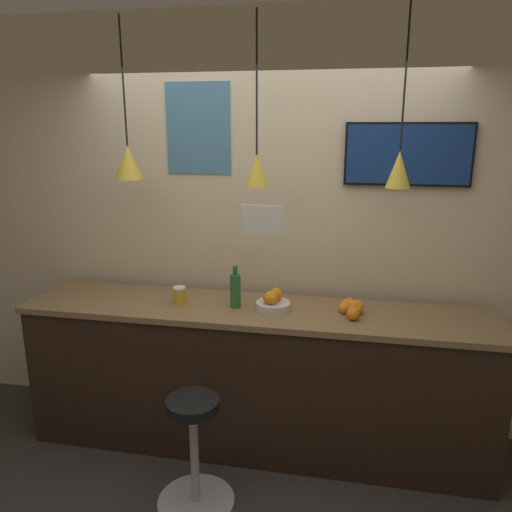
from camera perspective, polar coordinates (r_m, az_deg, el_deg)
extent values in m
plane|color=#33302D|center=(3.30, -2.15, -26.18)|extent=(14.00, 14.00, 0.00)
cube|color=beige|center=(3.53, 1.30, 3.19)|extent=(8.00, 0.06, 2.90)
cube|color=black|center=(3.48, 0.00, -14.01)|extent=(3.04, 0.57, 0.96)
cube|color=olive|center=(3.27, 0.00, -6.28)|extent=(3.08, 0.61, 0.04)
cylinder|color=#B7B7BC|center=(3.30, -6.85, -26.04)|extent=(0.45, 0.45, 0.02)
cylinder|color=#B7B7BC|center=(3.11, -7.04, -21.71)|extent=(0.05, 0.05, 0.60)
cylinder|color=black|center=(2.92, -7.25, -16.50)|extent=(0.30, 0.30, 0.06)
cylinder|color=beige|center=(3.22, 1.97, -5.73)|extent=(0.22, 0.22, 0.05)
sphere|color=orange|center=(3.19, 1.69, -4.72)|extent=(0.08, 0.08, 0.08)
sphere|color=orange|center=(3.18, 1.49, -4.81)|extent=(0.08, 0.08, 0.08)
sphere|color=orange|center=(3.24, 2.31, -4.37)|extent=(0.08, 0.08, 0.08)
sphere|color=orange|center=(3.17, 1.84, -4.92)|extent=(0.07, 0.07, 0.07)
sphere|color=orange|center=(3.20, 11.40, -6.01)|extent=(0.07, 0.07, 0.07)
sphere|color=orange|center=(3.20, 11.10, -5.82)|extent=(0.09, 0.09, 0.09)
sphere|color=orange|center=(3.11, 11.03, -6.50)|extent=(0.08, 0.08, 0.08)
sphere|color=orange|center=(3.21, 11.44, -5.88)|extent=(0.08, 0.08, 0.08)
sphere|color=orange|center=(3.21, 10.00, -5.92)|extent=(0.07, 0.07, 0.07)
sphere|color=orange|center=(3.27, 10.68, -5.39)|extent=(0.08, 0.08, 0.08)
sphere|color=orange|center=(3.25, 10.24, -5.57)|extent=(0.07, 0.07, 0.07)
sphere|color=orange|center=(3.24, 11.49, -5.65)|extent=(0.08, 0.08, 0.08)
cylinder|color=#286B33|center=(3.24, -2.37, -4.00)|extent=(0.07, 0.07, 0.22)
cylinder|color=#286B33|center=(3.20, -2.40, -1.64)|extent=(0.03, 0.03, 0.06)
cylinder|color=gold|center=(3.37, -8.73, -4.54)|extent=(0.08, 0.08, 0.10)
cylinder|color=white|center=(3.35, -8.77, -3.63)|extent=(0.09, 0.09, 0.01)
cylinder|color=black|center=(3.34, -14.95, 18.69)|extent=(0.01, 0.01, 0.77)
cone|color=gold|center=(3.34, -14.38, 10.29)|extent=(0.18, 0.18, 0.21)
sphere|color=#F9EFCC|center=(3.35, -14.29, 8.83)|extent=(0.04, 0.04, 0.04)
cylinder|color=black|center=(3.08, 0.09, 19.11)|extent=(0.01, 0.01, 0.82)
cone|color=gold|center=(3.08, 0.08, 9.73)|extent=(0.15, 0.15, 0.19)
sphere|color=#F9EFCC|center=(3.09, 0.08, 8.33)|extent=(0.04, 0.04, 0.04)
cylinder|color=black|center=(3.04, 16.71, 18.89)|extent=(0.01, 0.01, 0.78)
cone|color=gold|center=(3.04, 16.00, 9.48)|extent=(0.14, 0.14, 0.21)
sphere|color=#F9EFCC|center=(3.05, 15.89, 7.86)|extent=(0.04, 0.04, 0.04)
cube|color=black|center=(3.38, 16.97, 11.04)|extent=(0.79, 0.04, 0.40)
cube|color=navy|center=(3.36, 17.00, 11.02)|extent=(0.76, 0.01, 0.37)
cube|color=white|center=(2.86, 0.68, 4.18)|extent=(0.24, 0.01, 0.17)
cube|color=teal|center=(3.54, -6.63, 14.26)|extent=(0.45, 0.01, 0.61)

